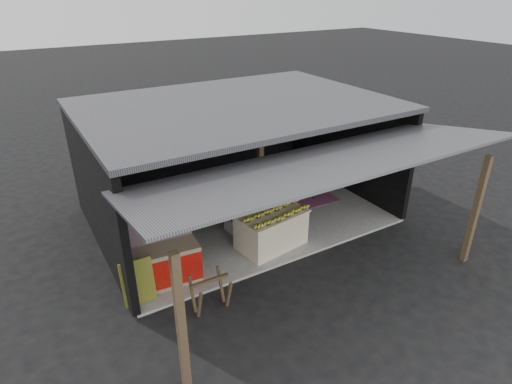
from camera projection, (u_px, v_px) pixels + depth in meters
ground at (293, 262)px, 9.49m from camera, size 80.00×80.00×0.00m
concrete_slab at (239, 213)px, 11.41m from camera, size 7.00×5.00×0.06m
shophouse at (231, 136)px, 10.74m from camera, size 7.40×7.29×3.02m
banana_table at (271, 229)px, 9.79m from camera, size 1.69×1.18×0.87m
banana_pile at (272, 209)px, 9.56m from camera, size 1.56×1.07×0.17m
white_crate at (246, 211)px, 10.42m from camera, size 0.96×0.69×1.02m
neighbor_stall at (162, 263)px, 8.57m from camera, size 1.51×0.78×1.50m
green_signboard at (138, 282)px, 8.03m from camera, size 0.61×0.17×0.91m
sawhorse at (210, 291)px, 7.91m from camera, size 0.74×0.64×0.71m
water_barrel at (299, 226)px, 10.29m from camera, size 0.33×0.33×0.48m
plastic_chair at (311, 180)px, 12.12m from camera, size 0.45×0.45×0.80m
magenta_rug at (309, 199)px, 12.10m from camera, size 1.56×1.10×0.01m
picture_frames at (193, 123)px, 12.34m from camera, size 1.62×0.04×0.46m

